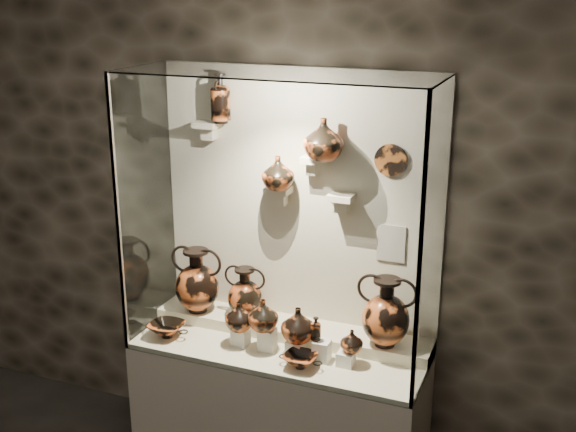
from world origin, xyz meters
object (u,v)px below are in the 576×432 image
at_px(ovoid_vase_a, 278,173).
at_px(lekythos_small, 316,327).
at_px(amphora_mid, 245,293).
at_px(amphora_right, 386,312).
at_px(jug_e, 352,341).
at_px(amphora_left, 197,280).
at_px(lekythos_tall, 221,96).
at_px(kylix_right, 301,360).
at_px(jug_c, 298,325).
at_px(kylix_left, 167,328).
at_px(jug_a, 239,316).
at_px(ovoid_vase_b, 324,139).
at_px(jug_b, 263,315).

bearing_deg(ovoid_vase_a, lekythos_small, -27.93).
height_order(amphora_mid, amphora_right, amphora_right).
bearing_deg(jug_e, amphora_left, 157.27).
bearing_deg(lekythos_tall, kylix_right, -24.30).
bearing_deg(jug_c, kylix_left, 178.10).
distance_m(kylix_left, lekythos_tall, 1.40).
bearing_deg(lekythos_small, lekythos_tall, 138.99).
relative_size(kylix_right, lekythos_tall, 0.75).
bearing_deg(kylix_left, jug_a, 31.29).
distance_m(amphora_left, jug_a, 0.43).
distance_m(amphora_left, jug_c, 0.76).
relative_size(amphora_right, lekythos_tall, 1.29).
xyz_separation_m(jug_a, kylix_right, (0.42, -0.10, -0.14)).
xyz_separation_m(lekythos_small, kylix_right, (-0.05, -0.11, -0.15)).
xyz_separation_m(amphora_mid, kylix_right, (0.49, -0.33, -0.18)).
bearing_deg(amphora_mid, lekythos_small, -31.40).
bearing_deg(jug_e, kylix_left, 171.01).
bearing_deg(ovoid_vase_b, jug_e, -15.45).
distance_m(jug_c, kylix_right, 0.20).
relative_size(jug_c, jug_e, 1.56).
relative_size(amphora_mid, ovoid_vase_a, 1.64).
distance_m(amphora_left, lekythos_tall, 1.14).
relative_size(jug_c, lekythos_small, 1.28).
bearing_deg(ovoid_vase_b, jug_b, -112.02).
height_order(amphora_left, ovoid_vase_b, ovoid_vase_b).
bearing_deg(jug_e, jug_b, 169.48).
height_order(jug_a, lekythos_tall, lekythos_tall).
bearing_deg(kylix_left, jug_b, 29.23).
relative_size(amphora_right, jug_e, 3.11).
relative_size(lekythos_tall, ovoid_vase_a, 1.62).
height_order(amphora_right, ovoid_vase_a, ovoid_vase_a).
xyz_separation_m(jug_c, ovoid_vase_b, (0.05, 0.23, 1.01)).
relative_size(amphora_mid, amphora_right, 0.79).
xyz_separation_m(amphora_mid, kylix_left, (-0.38, -0.29, -0.18)).
height_order(amphora_mid, lekythos_small, amphora_mid).
distance_m(jug_a, jug_b, 0.15).
relative_size(jug_e, ovoid_vase_a, 0.67).
height_order(kylix_left, lekythos_tall, lekythos_tall).
bearing_deg(ovoid_vase_b, lekythos_small, -52.40).
bearing_deg(amphora_right, jug_c, -158.74).
height_order(jug_a, jug_c, jug_c).
relative_size(amphora_right, kylix_left, 1.51).
bearing_deg(lekythos_tall, ovoid_vase_a, 2.40).
bearing_deg(lekythos_small, jug_c, 156.01).
height_order(jug_e, lekythos_tall, lekythos_tall).
distance_m(jug_b, ovoid_vase_a, 0.81).
bearing_deg(jug_b, lekythos_tall, 121.01).
distance_m(jug_b, kylix_left, 0.63).
bearing_deg(amphora_left, lekythos_small, -5.46).
distance_m(kylix_right, ovoid_vase_b, 1.21).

